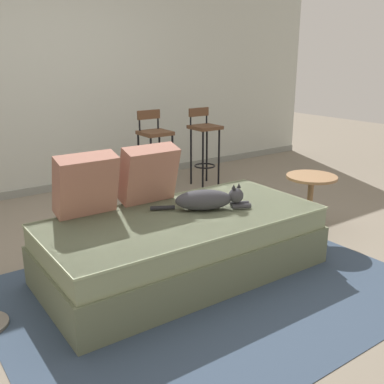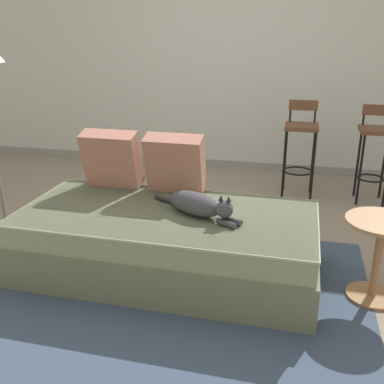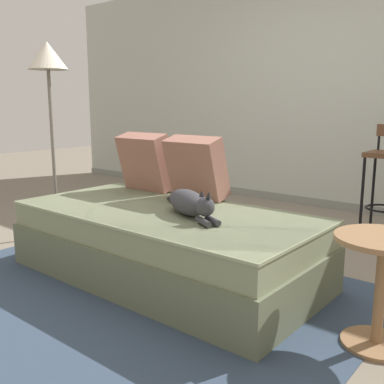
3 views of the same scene
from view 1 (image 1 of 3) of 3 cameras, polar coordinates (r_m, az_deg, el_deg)
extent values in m
plane|color=slate|center=(3.68, -4.66, -7.82)|extent=(16.00, 16.00, 0.00)
cube|color=#B7BCB2|center=(5.41, -17.77, 13.68)|extent=(8.00, 0.10, 2.60)
cube|color=gray|center=(5.56, -16.44, 0.68)|extent=(8.00, 0.02, 0.09)
cube|color=#334256|center=(3.16, 2.05, -12.12)|extent=(2.71, 2.08, 0.01)
cube|color=#636B50|center=(3.31, -1.12, -7.96)|extent=(2.02, 1.00, 0.29)
cube|color=gray|center=(3.22, -1.14, -4.32)|extent=(1.98, 0.96, 0.16)
cube|color=#98A47B|center=(3.20, -1.15, -3.08)|extent=(1.99, 0.97, 0.02)
cube|color=#936051|center=(3.21, -13.33, 0.94)|extent=(0.43, 0.26, 0.45)
cube|color=#936051|center=(3.42, -5.52, 2.30)|extent=(0.43, 0.27, 0.45)
ellipsoid|color=#333338|center=(3.28, 1.49, -1.01)|extent=(0.45, 0.34, 0.15)
sphere|color=#333338|center=(3.33, 5.61, -0.44)|extent=(0.11, 0.11, 0.11)
cone|color=black|center=(3.29, 5.32, 0.69)|extent=(0.03, 0.03, 0.04)
cone|color=black|center=(3.32, 5.97, 0.83)|extent=(0.03, 0.03, 0.04)
cylinder|color=#333338|center=(3.33, 6.32, -1.80)|extent=(0.14, 0.09, 0.04)
cylinder|color=#333338|center=(3.39, 6.06, -1.47)|extent=(0.14, 0.09, 0.04)
cylinder|color=black|center=(3.29, -3.76, -2.01)|extent=(0.17, 0.11, 0.03)
cylinder|color=black|center=(4.92, -5.17, 2.89)|extent=(0.02, 0.02, 0.69)
cylinder|color=black|center=(5.06, -2.46, 3.35)|extent=(0.02, 0.02, 0.69)
cylinder|color=black|center=(5.15, -6.73, 3.50)|extent=(0.02, 0.02, 0.69)
cylinder|color=black|center=(5.29, -4.11, 3.92)|extent=(0.02, 0.02, 0.69)
torus|color=black|center=(5.12, -4.60, 2.51)|extent=(0.29, 0.29, 0.02)
cube|color=brown|center=(5.03, -4.72, 7.49)|extent=(0.32, 0.32, 0.04)
cylinder|color=black|center=(5.07, -6.68, 8.47)|extent=(0.02, 0.02, 0.21)
cylinder|color=black|center=(5.19, -4.34, 8.73)|extent=(0.02, 0.02, 0.21)
cube|color=brown|center=(5.11, -5.53, 9.76)|extent=(0.28, 0.03, 0.10)
cylinder|color=black|center=(5.32, 1.39, 4.03)|extent=(0.02, 0.02, 0.69)
cylinder|color=black|center=(5.46, 3.43, 4.36)|extent=(0.02, 0.02, 0.69)
cylinder|color=black|center=(5.51, -0.13, 4.50)|extent=(0.02, 0.02, 0.69)
cylinder|color=black|center=(5.65, 1.88, 4.80)|extent=(0.02, 0.02, 0.69)
torus|color=black|center=(5.51, 1.63, 3.34)|extent=(0.26, 0.26, 0.02)
cube|color=brown|center=(5.42, 1.68, 8.22)|extent=(0.32, 0.32, 0.04)
cylinder|color=black|center=(5.44, -0.18, 9.05)|extent=(0.02, 0.02, 0.19)
cylinder|color=black|center=(5.58, 1.86, 9.25)|extent=(0.02, 0.02, 0.19)
cube|color=brown|center=(5.50, 0.86, 10.12)|extent=(0.28, 0.03, 0.10)
cylinder|color=olive|center=(4.13, 14.69, -1.72)|extent=(0.05, 0.05, 0.51)
cylinder|color=olive|center=(4.21, 14.44, -4.88)|extent=(0.32, 0.32, 0.02)
cylinder|color=olive|center=(4.05, 14.97, 1.85)|extent=(0.44, 0.44, 0.02)
camera|label=2|loc=(2.52, 60.42, 10.17)|focal=42.00mm
camera|label=3|loc=(3.65, 47.61, 4.79)|focal=42.00mm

